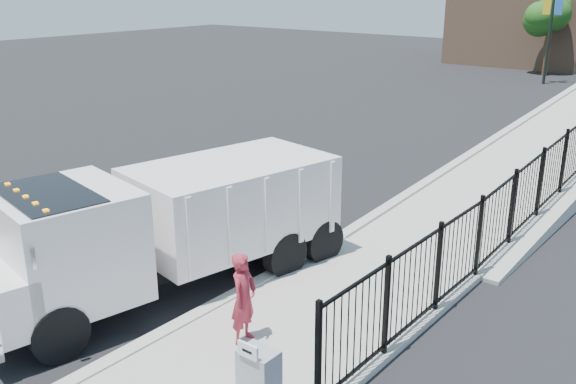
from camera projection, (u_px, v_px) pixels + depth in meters
The scene contains 10 objects.
ground at pixel (236, 299), 13.41m from camera, with size 120.00×120.00×0.00m, color black.
sidewalk at pixel (239, 373), 10.77m from camera, with size 3.55×12.00×0.12m, color #9E998E.
curb at pixel (162, 335), 11.90m from camera, with size 0.30×12.00×0.16m, color #ADAAA3.
ramp at pixel (567, 157), 24.06m from camera, with size 3.95×24.00×1.70m, color #9E998E.
truck at pixel (162, 223), 13.29m from camera, with size 4.02×8.33×2.74m.
worker at pixel (244, 298), 11.37m from camera, with size 0.62×0.41×1.71m, color maroon.
arrow_sign at pixel (248, 351), 8.85m from camera, with size 0.35×0.04×0.22m, color white.
light_pole_0 at pixel (557, 13), 39.17m from camera, with size 3.77×0.22×8.00m.
tree_0 at pixel (551, 17), 42.96m from camera, with size 2.49×2.49×5.25m.
building at pixel (532, 10), 50.18m from camera, with size 10.00×10.00×8.00m, color #8C664C.
Camera 1 is at (8.31, -8.74, 6.36)m, focal length 40.00 mm.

